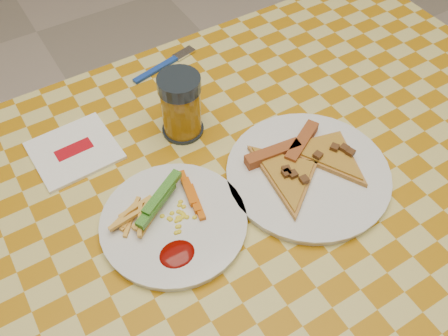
{
  "coord_description": "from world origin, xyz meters",
  "views": [
    {
      "loc": [
        -0.28,
        -0.38,
        1.41
      ],
      "look_at": [
        -0.01,
        0.07,
        0.78
      ],
      "focal_mm": 40.0,
      "sensor_mm": 36.0,
      "label": 1
    }
  ],
  "objects_px": {
    "plate_right": "(308,175)",
    "plate_left": "(174,223)",
    "drink_glass": "(181,106)",
    "table": "(247,226)"
  },
  "relations": [
    {
      "from": "plate_right",
      "to": "plate_left",
      "type": "bearing_deg",
      "value": 172.54
    },
    {
      "from": "table",
      "to": "plate_right",
      "type": "xyz_separation_m",
      "value": [
        0.11,
        -0.01,
        0.08
      ]
    },
    {
      "from": "table",
      "to": "plate_right",
      "type": "relative_size",
      "value": 4.78
    },
    {
      "from": "table",
      "to": "drink_glass",
      "type": "xyz_separation_m",
      "value": [
        -0.02,
        0.2,
        0.13
      ]
    },
    {
      "from": "drink_glass",
      "to": "table",
      "type": "bearing_deg",
      "value": -85.61
    },
    {
      "from": "plate_left",
      "to": "table",
      "type": "bearing_deg",
      "value": -10.18
    },
    {
      "from": "plate_right",
      "to": "drink_glass",
      "type": "relative_size",
      "value": 2.2
    },
    {
      "from": "plate_left",
      "to": "drink_glass",
      "type": "relative_size",
      "value": 1.83
    },
    {
      "from": "drink_glass",
      "to": "plate_left",
      "type": "bearing_deg",
      "value": -122.33
    },
    {
      "from": "plate_right",
      "to": "drink_glass",
      "type": "bearing_deg",
      "value": 121.81
    }
  ]
}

